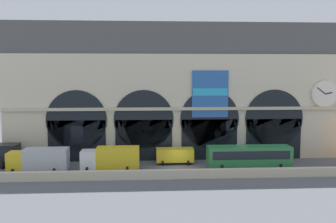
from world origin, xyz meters
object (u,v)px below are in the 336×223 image
box_truck_midwest (111,158)px  van_center (175,155)px  bus_mideast (249,156)px  box_truck_west (39,159)px

box_truck_midwest → van_center: bearing=20.7°
box_truck_midwest → van_center: (8.57, 3.24, -0.45)m
box_truck_midwest → bus_mideast: box_truck_midwest is taller
box_truck_midwest → van_center: 9.17m
van_center → bus_mideast: bus_mideast is taller
box_truck_west → van_center: box_truck_west is taller
box_truck_west → bus_mideast: (27.23, -0.06, 0.08)m
bus_mideast → box_truck_west: bearing=179.9°
box_truck_midwest → bus_mideast: (18.11, -0.36, 0.08)m
bus_mideast → van_center: bearing=159.4°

